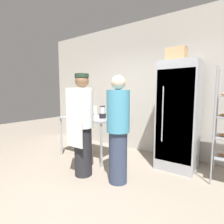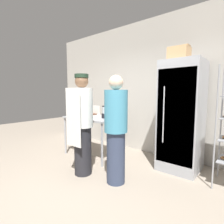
# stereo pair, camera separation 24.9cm
# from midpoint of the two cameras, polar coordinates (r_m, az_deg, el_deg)

# --- Properties ---
(ground_plane) EXTENTS (14.00, 14.00, 0.00)m
(ground_plane) POSITION_cam_midpoint_polar(r_m,az_deg,el_deg) (2.74, -5.80, -24.56)
(ground_plane) COLOR gray
(back_wall) EXTENTS (6.40, 0.12, 3.06)m
(back_wall) POSITION_cam_midpoint_polar(r_m,az_deg,el_deg) (4.18, 15.72, 7.72)
(back_wall) COLOR #B7B2A8
(back_wall) RESTS_ON ground_plane
(refrigerator) EXTENTS (0.68, 0.74, 1.97)m
(refrigerator) POSITION_cam_midpoint_polar(r_m,az_deg,el_deg) (3.44, 23.69, -1.32)
(refrigerator) COLOR #9EA0A5
(refrigerator) RESTS_ON ground_plane
(prep_counter) EXTENTS (1.23, 0.73, 0.88)m
(prep_counter) POSITION_cam_midpoint_polar(r_m,az_deg,el_deg) (3.89, -4.47, -2.96)
(prep_counter) COLOR #9EA0A5
(prep_counter) RESTS_ON ground_plane
(donut_box) EXTENTS (0.28, 0.21, 0.25)m
(donut_box) POSITION_cam_midpoint_polar(r_m,az_deg,el_deg) (3.88, -4.67, -0.88)
(donut_box) COLOR silver
(donut_box) RESTS_ON prep_counter
(blender_pitcher) EXTENTS (0.14, 0.14, 0.26)m
(blender_pitcher) POSITION_cam_midpoint_polar(r_m,az_deg,el_deg) (3.67, -0.39, -0.24)
(blender_pitcher) COLOR black
(blender_pitcher) RESTS_ON prep_counter
(cardboard_storage_box) EXTENTS (0.33, 0.31, 0.24)m
(cardboard_storage_box) POSITION_cam_midpoint_polar(r_m,az_deg,el_deg) (3.43, 23.12, 17.15)
(cardboard_storage_box) COLOR tan
(cardboard_storage_box) RESTS_ON refrigerator
(person_baker) EXTENTS (0.36, 0.38, 1.71)m
(person_baker) POSITION_cam_midpoint_polar(r_m,az_deg,el_deg) (2.98, -7.38, -3.70)
(person_baker) COLOR #232328
(person_baker) RESTS_ON ground_plane
(person_customer) EXTENTS (0.35, 0.35, 1.67)m
(person_customer) POSITION_cam_midpoint_polar(r_m,az_deg,el_deg) (2.69, 3.94, -5.63)
(person_customer) COLOR #333D56
(person_customer) RESTS_ON ground_plane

